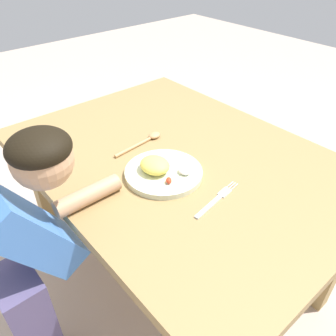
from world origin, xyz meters
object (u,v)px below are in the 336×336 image
object	(u,v)px
spoon	(146,140)
fork	(217,200)
plate	(162,171)
person	(36,264)

from	to	relation	value
spoon	fork	bearing A→B (deg)	-102.09
plate	fork	bearing A→B (deg)	12.36
person	plate	bearing A→B (deg)	85.01
spoon	person	bearing A→B (deg)	-168.97
plate	person	distance (m)	0.48
fork	spoon	xyz separation A→B (m)	(-0.41, 0.05, 0.01)
person	fork	bearing A→B (deg)	63.69
plate	person	xyz separation A→B (m)	(-0.04, -0.46, -0.15)
plate	person	bearing A→B (deg)	-94.99
spoon	person	world-z (taller)	person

